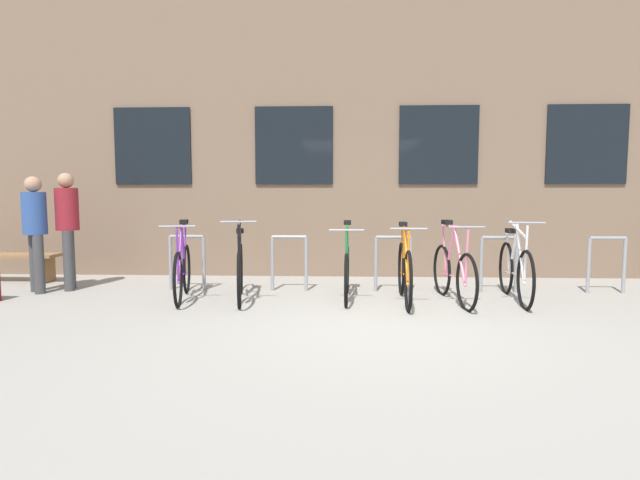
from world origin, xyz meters
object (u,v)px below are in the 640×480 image
(bicycle_black, at_px, (240,270))
(person_browsing, at_px, (35,226))
(wooden_bench, at_px, (4,261))
(person_by_bench, at_px, (68,223))
(bicycle_green, at_px, (347,270))
(bicycle_orange, at_px, (405,271))
(bicycle_pink, at_px, (453,272))
(bicycle_white, at_px, (515,270))
(bicycle_purple, at_px, (182,270))

(bicycle_black, distance_m, person_browsing, 3.05)
(wooden_bench, height_order, person_browsing, person_browsing)
(person_by_bench, bearing_deg, bicycle_black, -12.10)
(bicycle_green, distance_m, bicycle_orange, 0.77)
(bicycle_black, distance_m, bicycle_pink, 2.81)
(bicycle_green, relative_size, person_browsing, 0.99)
(bicycle_pink, bearing_deg, bicycle_white, 8.04)
(bicycle_white, bearing_deg, person_by_bench, 175.52)
(bicycle_purple, bearing_deg, bicycle_green, 3.67)
(wooden_bench, relative_size, person_by_bench, 1.01)
(bicycle_white, bearing_deg, bicycle_orange, -174.30)
(bicycle_pink, xyz_separation_m, wooden_bench, (-6.84, 1.19, -0.05))
(bicycle_orange, height_order, person_browsing, person_browsing)
(bicycle_pink, height_order, bicycle_orange, bicycle_pink)
(bicycle_purple, height_order, person_browsing, person_browsing)
(bicycle_green, bearing_deg, wooden_bench, 169.42)
(wooden_bench, bearing_deg, bicycle_orange, -11.11)
(bicycle_orange, relative_size, wooden_bench, 1.03)
(bicycle_white, relative_size, bicycle_orange, 0.99)
(bicycle_white, height_order, bicycle_pink, bicycle_white)
(bicycle_purple, distance_m, wooden_bench, 3.46)
(wooden_bench, relative_size, person_browsing, 1.05)
(person_browsing, bearing_deg, bicycle_white, -2.14)
(bicycle_pink, bearing_deg, bicycle_orange, -177.39)
(bicycle_purple, relative_size, bicycle_white, 0.93)
(bicycle_black, bearing_deg, bicycle_purple, -178.98)
(bicycle_green, relative_size, person_by_bench, 0.96)
(wooden_bench, bearing_deg, bicycle_purple, -19.60)
(bicycle_black, distance_m, bicycle_orange, 2.17)
(bicycle_black, bearing_deg, bicycle_green, 5.10)
(bicycle_green, distance_m, wooden_bench, 5.55)
(bicycle_white, relative_size, person_by_bench, 1.03)
(bicycle_purple, relative_size, bicycle_green, 1.00)
(bicycle_white, xyz_separation_m, wooden_bench, (-7.67, 1.07, -0.06))
(bicycle_green, height_order, bicycle_white, bicycle_white)
(bicycle_black, height_order, person_by_bench, person_by_bench)
(bicycle_black, height_order, person_browsing, person_browsing)
(bicycle_white, xyz_separation_m, bicycle_orange, (-1.47, -0.15, 0.00))
(bicycle_pink, relative_size, wooden_bench, 0.99)
(bicycle_purple, xyz_separation_m, bicycle_pink, (3.58, -0.03, 0.00))
(bicycle_pink, bearing_deg, wooden_bench, 170.14)
(bicycle_white, xyz_separation_m, person_by_bench, (-6.28, 0.49, 0.59))
(bicycle_orange, xyz_separation_m, wooden_bench, (-6.20, 1.22, -0.06))
(bicycle_purple, xyz_separation_m, person_browsing, (-2.20, 0.33, 0.56))
(bicycle_pink, bearing_deg, person_browsing, 176.40)
(bicycle_black, height_order, wooden_bench, bicycle_black)
(bicycle_green, relative_size, bicycle_orange, 0.92)
(bicycle_green, height_order, wooden_bench, bicycle_green)
(bicycle_pink, relative_size, bicycle_orange, 0.96)
(bicycle_orange, bearing_deg, bicycle_purple, 178.87)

